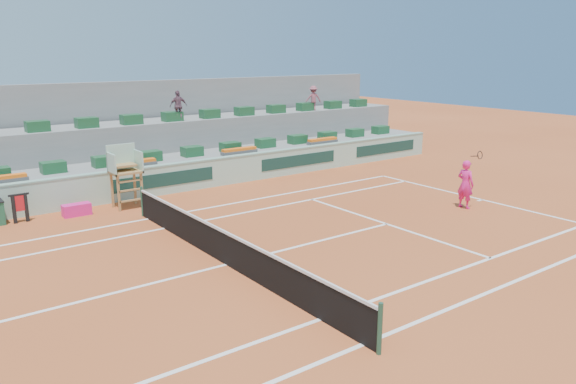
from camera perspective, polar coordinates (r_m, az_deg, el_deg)
name	(u,v)px	position (r m, az deg, el deg)	size (l,w,h in m)	color
ground	(226,265)	(15.94, -6.29, -7.36)	(90.00, 90.00, 0.00)	#A54720
seating_tier_lower	(99,177)	(25.25, -18.69, 1.46)	(36.00, 4.00, 1.20)	gray
seating_tier_upper	(85,155)	(26.62, -19.89, 3.52)	(36.00, 2.40, 2.60)	gray
stadium_back_wall	(73,131)	(28.01, -21.01, 5.78)	(36.00, 0.40, 4.40)	gray
player_bag	(77,210)	(21.77, -20.68, -1.70)	(0.98, 0.44, 0.44)	#F41F86
spectator_mid	(178,106)	(27.10, -11.07, 8.59)	(0.84, 0.35, 1.43)	#704B5A
spectator_right	(313,98)	(31.46, 2.58, 9.50)	(0.88, 0.51, 1.36)	#944A55
court_lines	(226,265)	(15.93, -6.29, -7.34)	(23.89, 11.09, 0.01)	white
tennis_net	(226,247)	(15.75, -6.34, -5.58)	(0.10, 11.97, 1.10)	black
advertising_hoarding	(117,186)	(23.20, -16.94, 0.61)	(36.00, 0.34, 1.26)	#A3CDB5
umpire_chair	(124,167)	(22.08, -16.28, 2.41)	(1.10, 0.90, 2.40)	olive
seat_row_lower	(104,161)	(24.25, -18.18, 2.98)	(32.90, 0.60, 0.44)	#1A4F2A
seat_row_upper	(87,123)	(25.83, -19.78, 6.65)	(32.90, 0.60, 0.44)	#1A4F2A
flower_planters	(73,171)	(23.09, -21.04, 1.99)	(26.80, 0.36, 0.28)	#525252
towel_rack	(20,206)	(21.57, -25.58, -1.27)	(0.67, 0.11, 1.03)	black
tennis_player	(466,184)	(22.24, 17.59, 0.77)	(0.48, 0.91, 2.28)	#F41F86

